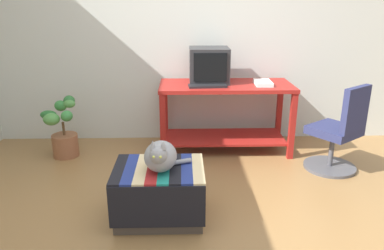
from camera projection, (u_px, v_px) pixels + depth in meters
The scene contains 11 objects.
ground_plane at pixel (197, 230), 2.81m from camera, with size 14.00×14.00×0.00m, color olive.
back_wall at pixel (191, 31), 4.33m from camera, with size 8.00×0.10×2.60m, color silver.
desk at pixel (225, 105), 4.16m from camera, with size 1.46×0.64×0.77m.
tv_monitor at pixel (209, 66), 4.11m from camera, with size 0.43×0.39×0.38m.
keyboard at pixel (207, 86), 3.94m from camera, with size 0.40×0.15×0.02m, color black.
book at pixel (263, 83), 4.04m from camera, with size 0.18×0.29×0.04m, color white.
ottoman_with_blanket at pixel (159, 193), 2.91m from camera, with size 0.69×0.56×0.43m.
cat at pixel (160, 156), 2.77m from camera, with size 0.37×0.36×0.28m.
potted_plant at pixel (63, 133), 4.06m from camera, with size 0.40×0.39×0.65m.
office_chair at pixel (339, 134), 3.68m from camera, with size 0.59×0.59×0.89m.
pen at pixel (266, 83), 4.11m from camera, with size 0.01×0.01×0.14m, color #2351B2.
Camera 1 is at (-0.10, -2.41, 1.65)m, focal length 34.83 mm.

